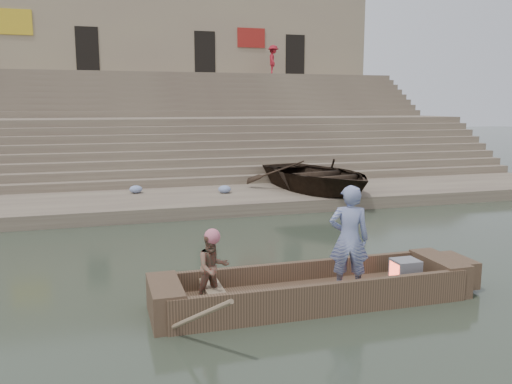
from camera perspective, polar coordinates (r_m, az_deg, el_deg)
name	(u,v)px	position (r m, az deg, el deg)	size (l,w,h in m)	color
ground	(192,291)	(9.96, -6.99, -10.66)	(120.00, 120.00, 0.00)	#2C3729
lower_landing	(151,204)	(17.60, -11.33, -1.24)	(32.00, 4.00, 0.40)	gray
mid_landing	(135,149)	(24.86, -13.01, 4.59)	(32.00, 3.00, 2.80)	gray
upper_landing	(126,119)	(31.78, -13.90, 7.74)	(32.00, 3.00, 5.20)	gray
ghat_steps	(132,138)	(26.52, -13.28, 5.74)	(32.00, 11.00, 5.20)	gray
building_wall	(121,70)	(35.83, -14.40, 12.69)	(32.00, 5.07, 11.20)	gray
main_rowboat	(313,297)	(9.39, 6.18, -11.22)	(5.00, 1.30, 0.22)	brown
rowboat_trim	(324,285)	(9.39, 7.41, -9.96)	(6.04, 2.63, 1.83)	brown
standing_man	(349,239)	(9.14, 10.06, -5.03)	(0.68, 0.45, 1.86)	navy
rowing_man	(213,268)	(8.63, -4.72, -8.20)	(0.57, 0.44, 1.16)	#236B4C
television	(405,270)	(10.09, 15.85, -8.18)	(0.46, 0.42, 0.40)	slate
beached_rowboat	(317,175)	(18.63, 6.67, 1.83)	(3.85, 5.40, 1.12)	#2D2116
pedestrian	(273,60)	(33.74, 1.88, 14.09)	(1.20, 0.69, 1.86)	maroon
cloth_bundles	(180,189)	(18.27, -8.22, 0.30)	(3.38, 1.30, 0.26)	#3F5999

